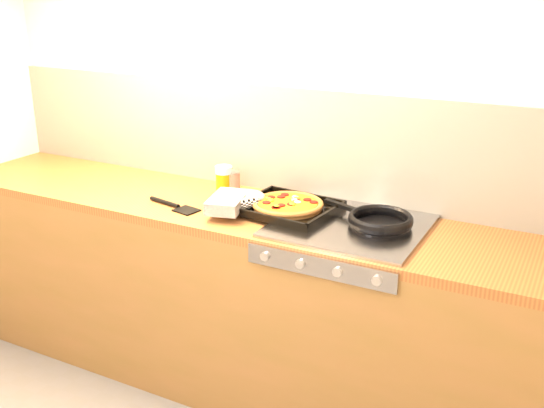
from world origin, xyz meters
The scene contains 9 objects.
room_shell centered at (0.00, 1.39, 1.15)m, with size 3.20×3.20×3.20m.
counter_run centered at (0.00, 1.10, 0.45)m, with size 3.20×0.62×0.90m.
stovetop centered at (0.45, 1.10, 0.91)m, with size 0.60×0.56×0.02m, color #99999E.
pizza_on_tray centered at (0.09, 1.10, 0.94)m, with size 0.54×0.44×0.07m.
frying_pan centered at (0.56, 1.13, 0.94)m, with size 0.46×0.34×0.04m.
tomato_can centered at (-0.21, 1.26, 0.95)m, with size 0.09×0.09×0.10m.
juice_glass centered at (-0.24, 1.24, 0.97)m, with size 0.08×0.08×0.13m.
wooden_spoon centered at (0.16, 1.25, 0.91)m, with size 0.28×0.16×0.02m.
black_spatula centered at (-0.33, 0.97, 0.91)m, with size 0.29×0.11×0.02m.
Camera 1 is at (1.29, -1.19, 1.86)m, focal length 42.00 mm.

